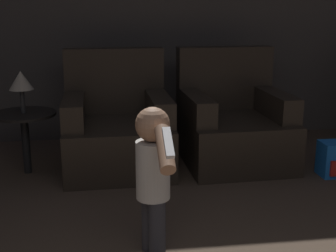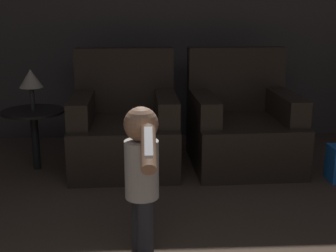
% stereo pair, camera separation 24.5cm
% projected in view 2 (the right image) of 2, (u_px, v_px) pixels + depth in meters
% --- Properties ---
extents(wall_back, '(8.40, 0.05, 2.60)m').
position_uv_depth(wall_back, '(150.00, 1.00, 4.36)').
color(wall_back, '#423D38').
rests_on(wall_back, ground_plane).
extents(armchair_left, '(0.84, 0.88, 0.93)m').
position_uv_depth(armchair_left, '(125.00, 128.00, 3.78)').
color(armchair_left, black).
rests_on(armchair_left, ground_plane).
extents(armchair_right, '(0.85, 0.90, 0.93)m').
position_uv_depth(armchair_right, '(242.00, 126.00, 3.82)').
color(armchair_right, black).
rests_on(armchair_right, ground_plane).
extents(person_toddler, '(0.17, 0.54, 0.80)m').
position_uv_depth(person_toddler, '(142.00, 170.00, 2.37)').
color(person_toddler, '#28282D').
rests_on(person_toddler, ground_plane).
extents(side_table, '(0.49, 0.49, 0.48)m').
position_uv_depth(side_table, '(34.00, 119.00, 3.65)').
color(side_table, black).
rests_on(side_table, ground_plane).
extents(lamp, '(0.18, 0.18, 0.32)m').
position_uv_depth(lamp, '(31.00, 79.00, 3.57)').
color(lamp, '#262626').
rests_on(lamp, side_table).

